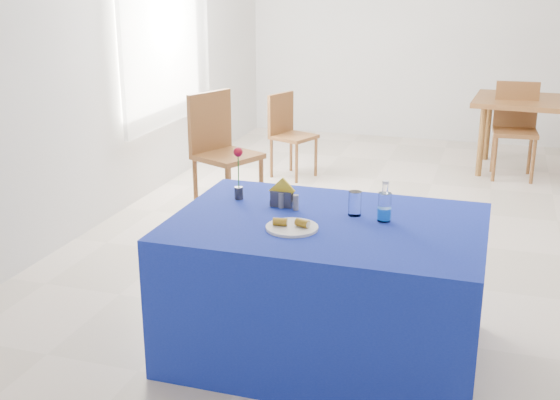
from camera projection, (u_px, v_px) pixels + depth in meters
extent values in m
plane|color=beige|center=(411.00, 239.00, 5.45)|extent=(7.00, 7.00, 0.00)
plane|color=silver|center=(457.00, 24.00, 8.19)|extent=(5.00, 0.00, 5.00)
plane|color=silver|center=(268.00, 205.00, 1.84)|extent=(5.00, 0.00, 5.00)
plane|color=silver|center=(113.00, 46.00, 5.73)|extent=(0.00, 7.00, 7.00)
cube|color=white|center=(160.00, 21.00, 6.40)|extent=(0.04, 1.50, 1.60)
cube|color=white|center=(167.00, 21.00, 6.38)|extent=(0.04, 1.75, 1.85)
cylinder|color=silver|center=(292.00, 228.00, 3.49)|extent=(0.26, 0.26, 0.01)
cylinder|color=white|center=(355.00, 203.00, 3.67)|extent=(0.07, 0.07, 0.13)
cylinder|color=slate|center=(296.00, 202.00, 3.76)|extent=(0.03, 0.03, 0.08)
cylinder|color=slate|center=(281.00, 200.00, 3.80)|extent=(0.03, 0.03, 0.08)
cube|color=#102193|center=(326.00, 288.00, 3.73)|extent=(1.60, 1.10, 0.76)
cylinder|color=silver|center=(384.00, 207.00, 3.59)|extent=(0.07, 0.07, 0.15)
cylinder|color=blue|center=(384.00, 214.00, 3.60)|extent=(0.07, 0.07, 0.06)
cylinder|color=white|center=(385.00, 188.00, 3.56)|extent=(0.03, 0.03, 0.05)
cylinder|color=white|center=(386.00, 182.00, 3.55)|extent=(0.03, 0.03, 0.01)
cube|color=#36363B|center=(282.00, 203.00, 3.83)|extent=(0.13, 0.05, 0.03)
cube|color=#37373C|center=(281.00, 200.00, 3.80)|extent=(0.12, 0.01, 0.09)
cube|color=#35353A|center=(283.00, 197.00, 3.84)|extent=(0.12, 0.01, 0.09)
cube|color=gold|center=(282.00, 191.00, 3.81)|extent=(0.15, 0.02, 0.15)
cylinder|color=#25252A|center=(239.00, 193.00, 3.95)|extent=(0.05, 0.05, 0.07)
cylinder|color=#19661B|center=(238.00, 173.00, 3.91)|extent=(0.01, 0.01, 0.22)
sphere|color=#AD0B1E|center=(238.00, 152.00, 3.88)|extent=(0.05, 0.05, 0.05)
cube|color=brown|center=(550.00, 103.00, 7.02)|extent=(1.51, 1.03, 0.05)
cylinder|color=#92602A|center=(481.00, 142.00, 7.03)|extent=(0.06, 0.06, 0.71)
cylinder|color=brown|center=(488.00, 128.00, 7.65)|extent=(0.06, 0.06, 0.71)
cylinder|color=brown|center=(495.00, 159.00, 6.89)|extent=(0.04, 0.04, 0.45)
cylinder|color=brown|center=(533.00, 161.00, 6.80)|extent=(0.04, 0.04, 0.45)
cylinder|color=brown|center=(493.00, 151.00, 7.22)|extent=(0.04, 0.04, 0.45)
cylinder|color=brown|center=(530.00, 153.00, 7.14)|extent=(0.04, 0.04, 0.45)
cube|color=brown|center=(515.00, 132.00, 6.94)|extent=(0.45, 0.45, 0.04)
cube|color=brown|center=(516.00, 104.00, 7.04)|extent=(0.42, 0.07, 0.46)
cylinder|color=brown|center=(228.00, 196.00, 5.68)|extent=(0.04, 0.04, 0.49)
cylinder|color=brown|center=(261.00, 186.00, 5.96)|extent=(0.04, 0.04, 0.49)
cylinder|color=brown|center=(196.00, 187.00, 5.93)|extent=(0.04, 0.04, 0.49)
cylinder|color=brown|center=(229.00, 177.00, 6.21)|extent=(0.04, 0.04, 0.49)
cube|color=brown|center=(228.00, 156.00, 5.86)|extent=(0.61, 0.61, 0.04)
cube|color=brown|center=(210.00, 121.00, 5.91)|extent=(0.23, 0.44, 0.50)
cylinder|color=brown|center=(297.00, 163.00, 6.84)|extent=(0.03, 0.03, 0.40)
cylinder|color=brown|center=(316.00, 157.00, 7.07)|extent=(0.03, 0.03, 0.40)
cylinder|color=brown|center=(271.00, 158.00, 7.03)|extent=(0.03, 0.03, 0.40)
cylinder|color=brown|center=(291.00, 152.00, 7.26)|extent=(0.03, 0.03, 0.40)
cube|color=brown|center=(294.00, 137.00, 6.98)|extent=(0.48, 0.48, 0.04)
cube|color=brown|center=(281.00, 113.00, 7.02)|extent=(0.17, 0.36, 0.41)
cylinder|color=gold|center=(280.00, 222.00, 3.50)|extent=(0.07, 0.05, 0.04)
cylinder|color=beige|center=(287.00, 222.00, 3.49)|extent=(0.01, 0.03, 0.03)
cylinder|color=gold|center=(302.00, 223.00, 3.48)|extent=(0.08, 0.06, 0.04)
cylinder|color=beige|center=(308.00, 225.00, 3.46)|extent=(0.02, 0.03, 0.03)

